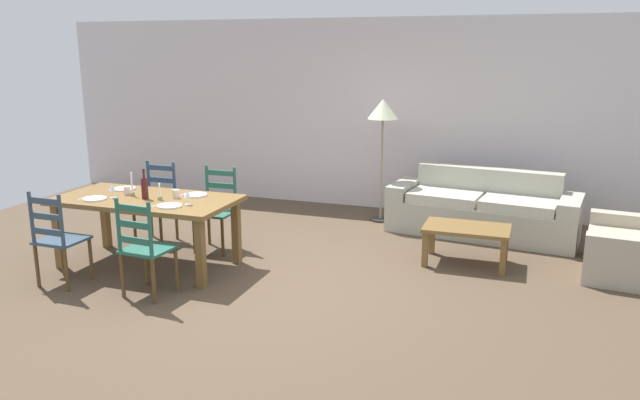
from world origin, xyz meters
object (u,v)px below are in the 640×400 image
object	(u,v)px
wine_glass_near_left	(112,188)
coffee_cup_primary	(176,194)
dining_table	(146,206)
couch	(483,211)
dining_chair_near_right	(144,248)
armchair_upholstered	(635,251)
dining_chair_far_left	(157,202)
coffee_table	(467,232)
wine_glass_near_right	(187,194)
coffee_cup_secondary	(127,191)
wine_bottle	(145,188)
standing_lamp	(383,117)
dining_chair_near_left	(58,239)
dining_chair_far_right	(217,209)

from	to	relation	value
wine_glass_near_left	coffee_cup_primary	world-z (taller)	wine_glass_near_left
dining_table	couch	size ratio (longest dim) A/B	0.80
dining_table	dining_chair_near_right	bearing A→B (deg)	-57.50
armchair_upholstered	dining_chair_far_left	bearing A→B (deg)	-173.29
couch	coffee_table	distance (m)	1.22
wine_glass_near_left	wine_glass_near_right	xyz separation A→B (m)	(0.90, 0.00, 0.00)
dining_table	coffee_cup_secondary	distance (m)	0.31
wine_bottle	armchair_upholstered	size ratio (longest dim) A/B	0.25
wine_glass_near_right	standing_lamp	bearing A→B (deg)	63.72
dining_chair_near_left	dining_chair_far_right	xyz separation A→B (m)	(0.91, 1.53, 0.00)
couch	wine_bottle	bearing A→B (deg)	-143.13
dining_chair_near_right	wine_bottle	distance (m)	0.91
dining_chair_far_right	dining_chair_near_right	bearing A→B (deg)	-88.03
dining_chair_far_right	wine_glass_near_left	distance (m)	1.21
coffee_cup_primary	armchair_upholstered	distance (m)	4.79
dining_table	standing_lamp	bearing A→B (deg)	53.37
coffee_cup_primary	couch	world-z (taller)	coffee_cup_primary
wine_glass_near_right	coffee_table	size ratio (longest dim) A/B	0.18
dining_table	dining_chair_far_right	size ratio (longest dim) A/B	1.98
wine_glass_near_left	standing_lamp	world-z (taller)	standing_lamp
coffee_cup_primary	dining_chair_near_right	bearing A→B (deg)	-79.04
dining_table	coffee_table	distance (m)	3.42
wine_glass_near_left	coffee_cup_secondary	bearing A→B (deg)	75.69
dining_chair_near_right	wine_bottle	world-z (taller)	wine_bottle
wine_bottle	coffee_table	bearing A→B (deg)	21.01
coffee_cup_primary	coffee_table	size ratio (longest dim) A/B	0.10
dining_chair_near_right	dining_chair_far_left	world-z (taller)	same
dining_chair_far_right	coffee_cup_primary	size ratio (longest dim) A/B	10.67
dining_chair_far_right	coffee_cup_primary	world-z (taller)	dining_chair_far_right
coffee_cup_primary	standing_lamp	xyz separation A→B (m)	(1.60, 2.48, 0.62)
dining_table	dining_chair_near_right	world-z (taller)	dining_chair_near_right
wine_glass_near_right	dining_chair_far_left	bearing A→B (deg)	137.23
coffee_table	armchair_upholstered	world-z (taller)	armchair_upholstered
wine_glass_near_right	coffee_table	world-z (taller)	wine_glass_near_right
dining_chair_near_right	armchair_upholstered	size ratio (longest dim) A/B	0.77
dining_chair_near_left	dining_chair_near_right	bearing A→B (deg)	2.31
dining_chair_far_right	wine_glass_near_right	distance (m)	0.97
wine_glass_near_left	coffee_cup_primary	size ratio (longest dim) A/B	1.79
dining_chair_near_right	dining_chair_far_left	bearing A→B (deg)	119.97
dining_chair_near_right	armchair_upholstered	bearing A→B (deg)	26.00
coffee_table	dining_chair_near_left	bearing A→B (deg)	-152.18
armchair_upholstered	standing_lamp	world-z (taller)	standing_lamp
dining_chair_far_left	dining_chair_far_right	bearing A→B (deg)	-2.88
coffee_table	standing_lamp	distance (m)	2.18
wine_bottle	wine_glass_near_left	xyz separation A→B (m)	(-0.34, -0.08, -0.01)
wine_bottle	wine_glass_near_left	distance (m)	0.35
wine_glass_near_right	standing_lamp	size ratio (longest dim) A/B	0.10
coffee_cup_primary	armchair_upholstered	world-z (taller)	coffee_cup_primary
dining_chair_near_right	coffee_cup_secondary	world-z (taller)	dining_chair_near_right
coffee_cup_primary	coffee_table	distance (m)	3.12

